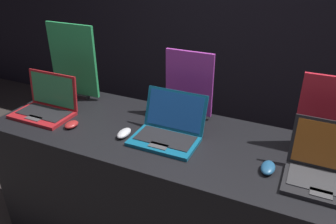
{
  "coord_description": "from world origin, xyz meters",
  "views": [
    {
      "loc": [
        0.66,
        -1.08,
        1.86
      ],
      "look_at": [
        0.0,
        0.36,
        1.05
      ],
      "focal_mm": 35.0,
      "sensor_mm": 36.0,
      "label": 1
    }
  ],
  "objects_px": {
    "promo_stand_front": "(73,63)",
    "mouse_middle": "(124,133)",
    "promo_stand_middle": "(189,86)",
    "mouse_back": "(268,168)",
    "laptop_back": "(324,169)",
    "promo_stand_back": "(331,116)",
    "mouse_front": "(71,124)",
    "laptop_middle": "(168,129)",
    "laptop_front": "(47,105)"
  },
  "relations": [
    {
      "from": "mouse_front",
      "to": "laptop_back",
      "type": "relative_size",
      "value": 0.29
    },
    {
      "from": "laptop_front",
      "to": "mouse_back",
      "type": "bearing_deg",
      "value": -1.06
    },
    {
      "from": "mouse_middle",
      "to": "laptop_front",
      "type": "bearing_deg",
      "value": 176.55
    },
    {
      "from": "mouse_front",
      "to": "mouse_middle",
      "type": "distance_m",
      "value": 0.34
    },
    {
      "from": "laptop_middle",
      "to": "mouse_back",
      "type": "height_order",
      "value": "laptop_middle"
    },
    {
      "from": "laptop_middle",
      "to": "mouse_middle",
      "type": "relative_size",
      "value": 3.14
    },
    {
      "from": "mouse_middle",
      "to": "promo_stand_back",
      "type": "relative_size",
      "value": 0.29
    },
    {
      "from": "promo_stand_middle",
      "to": "mouse_back",
      "type": "relative_size",
      "value": 3.62
    },
    {
      "from": "mouse_middle",
      "to": "mouse_back",
      "type": "distance_m",
      "value": 0.79
    },
    {
      "from": "laptop_middle",
      "to": "laptop_back",
      "type": "height_order",
      "value": "laptop_back"
    },
    {
      "from": "laptop_front",
      "to": "mouse_front",
      "type": "relative_size",
      "value": 3.94
    },
    {
      "from": "mouse_front",
      "to": "laptop_back",
      "type": "xyz_separation_m",
      "value": [
        1.36,
        0.08,
        0.04
      ]
    },
    {
      "from": "mouse_middle",
      "to": "promo_stand_middle",
      "type": "distance_m",
      "value": 0.48
    },
    {
      "from": "laptop_middle",
      "to": "laptop_back",
      "type": "distance_m",
      "value": 0.79
    },
    {
      "from": "promo_stand_front",
      "to": "mouse_middle",
      "type": "xyz_separation_m",
      "value": [
        0.59,
        -0.33,
        -0.23
      ]
    },
    {
      "from": "laptop_front",
      "to": "laptop_middle",
      "type": "height_order",
      "value": "laptop_front"
    },
    {
      "from": "promo_stand_front",
      "to": "mouse_back",
      "type": "distance_m",
      "value": 1.43
    },
    {
      "from": "laptop_front",
      "to": "mouse_middle",
      "type": "relative_size",
      "value": 3.21
    },
    {
      "from": "promo_stand_front",
      "to": "mouse_back",
      "type": "bearing_deg",
      "value": -13.26
    },
    {
      "from": "promo_stand_front",
      "to": "promo_stand_middle",
      "type": "bearing_deg",
      "value": 3.38
    },
    {
      "from": "laptop_front",
      "to": "laptop_back",
      "type": "xyz_separation_m",
      "value": [
        1.61,
        0.01,
        0.0
      ]
    },
    {
      "from": "laptop_front",
      "to": "mouse_front",
      "type": "bearing_deg",
      "value": -16.78
    },
    {
      "from": "laptop_middle",
      "to": "mouse_back",
      "type": "xyz_separation_m",
      "value": [
        0.55,
        -0.08,
        -0.04
      ]
    },
    {
      "from": "promo_stand_middle",
      "to": "mouse_back",
      "type": "bearing_deg",
      "value": -33.98
    },
    {
      "from": "mouse_middle",
      "to": "laptop_back",
      "type": "bearing_deg",
      "value": 2.34
    },
    {
      "from": "laptop_front",
      "to": "mouse_front",
      "type": "xyz_separation_m",
      "value": [
        0.25,
        -0.08,
        -0.04
      ]
    },
    {
      "from": "laptop_back",
      "to": "promo_stand_back",
      "type": "distance_m",
      "value": 0.32
    },
    {
      "from": "mouse_back",
      "to": "laptop_back",
      "type": "bearing_deg",
      "value": 7.65
    },
    {
      "from": "mouse_front",
      "to": "mouse_middle",
      "type": "relative_size",
      "value": 0.81
    },
    {
      "from": "promo_stand_front",
      "to": "laptop_back",
      "type": "xyz_separation_m",
      "value": [
        1.61,
        -0.29,
        -0.18
      ]
    },
    {
      "from": "laptop_middle",
      "to": "promo_stand_back",
      "type": "relative_size",
      "value": 0.9
    },
    {
      "from": "promo_stand_front",
      "to": "promo_stand_middle",
      "type": "height_order",
      "value": "promo_stand_front"
    },
    {
      "from": "promo_stand_front",
      "to": "promo_stand_back",
      "type": "relative_size",
      "value": 1.27
    },
    {
      "from": "laptop_back",
      "to": "mouse_back",
      "type": "bearing_deg",
      "value": -172.35
    },
    {
      "from": "promo_stand_front",
      "to": "mouse_middle",
      "type": "height_order",
      "value": "promo_stand_front"
    },
    {
      "from": "mouse_front",
      "to": "laptop_back",
      "type": "distance_m",
      "value": 1.36
    },
    {
      "from": "promo_stand_middle",
      "to": "laptop_back",
      "type": "height_order",
      "value": "promo_stand_middle"
    },
    {
      "from": "mouse_front",
      "to": "laptop_middle",
      "type": "height_order",
      "value": "laptop_middle"
    },
    {
      "from": "laptop_front",
      "to": "promo_stand_middle",
      "type": "relative_size",
      "value": 0.88
    },
    {
      "from": "mouse_middle",
      "to": "laptop_back",
      "type": "xyz_separation_m",
      "value": [
        1.02,
        0.04,
        0.04
      ]
    },
    {
      "from": "promo_stand_middle",
      "to": "mouse_back",
      "type": "distance_m",
      "value": 0.69
    },
    {
      "from": "promo_stand_front",
      "to": "laptop_front",
      "type": "bearing_deg",
      "value": -90.0
    },
    {
      "from": "promo_stand_back",
      "to": "laptop_back",
      "type": "bearing_deg",
      "value": -90.0
    },
    {
      "from": "promo_stand_front",
      "to": "mouse_front",
      "type": "bearing_deg",
      "value": -56.07
    },
    {
      "from": "promo_stand_middle",
      "to": "mouse_back",
      "type": "xyz_separation_m",
      "value": [
        0.55,
        -0.37,
        -0.18
      ]
    },
    {
      "from": "promo_stand_middle",
      "to": "laptop_front",
      "type": "bearing_deg",
      "value": -157.11
    },
    {
      "from": "mouse_front",
      "to": "laptop_middle",
      "type": "xyz_separation_m",
      "value": [
        0.57,
        0.13,
        0.04
      ]
    },
    {
      "from": "laptop_back",
      "to": "mouse_back",
      "type": "height_order",
      "value": "laptop_back"
    },
    {
      "from": "laptop_front",
      "to": "mouse_front",
      "type": "distance_m",
      "value": 0.27
    },
    {
      "from": "promo_stand_front",
      "to": "promo_stand_middle",
      "type": "relative_size",
      "value": 1.23
    }
  ]
}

